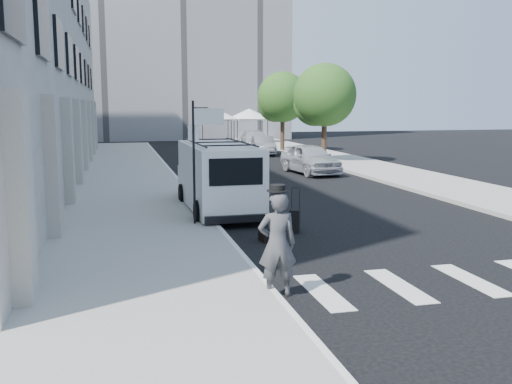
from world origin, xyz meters
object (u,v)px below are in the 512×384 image
briefcase (263,235)px  parked_car_c (255,140)px  businessman (277,244)px  suitcase (295,220)px  parked_car_b (263,146)px  cargo_van (217,177)px  parked_car_a (310,159)px

briefcase → parked_car_c: (7.11, 30.31, 0.57)m
businessman → parked_car_c: businessman is taller
suitcase → parked_car_b: 24.99m
suitcase → cargo_van: 3.99m
briefcase → suitcase: bearing=31.7°
businessman → cargo_van: cargo_van is taller
businessman → parked_car_b: 30.41m
suitcase → parked_car_c: (5.96, 29.41, 0.41)m
parked_car_b → parked_car_c: (0.57, 5.01, 0.08)m
cargo_van → parked_car_c: size_ratio=1.17×
briefcase → parked_car_c: parked_car_c is taller
briefcase → suitcase: 1.46m
cargo_van → parked_car_a: cargo_van is taller
businessman → parked_car_b: businessman is taller
parked_car_a → businessman: bearing=-116.7°
cargo_van → businessman: bearing=-93.6°
suitcase → parked_car_a: 13.87m
businessman → briefcase: bearing=-96.8°
cargo_van → parked_car_b: 21.97m
parked_car_b → cargo_van: bearing=-101.3°
businessman → parked_car_c: size_ratio=0.39×
parked_car_b → parked_car_c: size_ratio=0.79×
parked_car_a → parked_car_c: bearing=80.7°
briefcase → cargo_van: size_ratio=0.07×
suitcase → parked_car_a: (4.94, 12.95, 0.45)m
parked_car_b → parked_car_c: 5.04m
suitcase → businessman: bearing=-88.1°
briefcase → suitcase: (1.15, 0.90, 0.16)m
parked_car_a → cargo_van: bearing=-130.5°
businessman → briefcase: size_ratio=4.49×
businessman → parked_car_a: businessman is taller
briefcase → cargo_van: (-0.42, 4.47, 1.00)m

